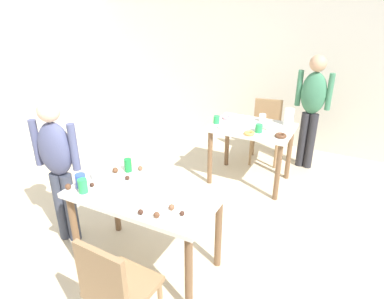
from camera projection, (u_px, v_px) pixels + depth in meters
name	position (u px, v px, depth m)	size (l,w,h in m)	color
ground_plane	(163.00, 263.00, 3.14)	(6.40, 6.40, 0.00)	beige
wall_back	(272.00, 60.00, 5.18)	(6.40, 0.10, 2.60)	beige
dining_table_near	(145.00, 204.00, 2.86)	(1.22, 0.67, 0.75)	silver
dining_table_far	(252.00, 135.00, 4.24)	(0.97, 0.69, 0.75)	silver
chair_near_table	(115.00, 287.00, 2.24)	(0.42, 0.42, 0.87)	olive
chair_far_table	(266.00, 127.00, 4.87)	(0.47, 0.47, 0.87)	olive
person_girl_near	(58.00, 162.00, 3.11)	(0.45, 0.26, 1.42)	#383D4C
person_adult_far	(312.00, 103.00, 4.49)	(0.45, 0.22, 1.53)	#28282D
mixing_bowl	(102.00, 174.00, 3.03)	(0.17, 0.17, 0.06)	white
soda_can	(128.00, 165.00, 3.12)	(0.07, 0.07, 0.12)	#198438
fork_near	(171.00, 185.00, 2.92)	(0.17, 0.02, 0.01)	silver
cup_near_0	(83.00, 186.00, 2.79)	(0.07, 0.07, 0.12)	green
cup_near_1	(81.00, 181.00, 2.87)	(0.08, 0.08, 0.12)	#3351B2
cake_ball_0	(141.00, 212.00, 2.53)	(0.04, 0.04, 0.04)	#3D2319
cake_ball_1	(68.00, 187.00, 2.85)	(0.05, 0.05, 0.05)	brown
cake_ball_2	(92.00, 185.00, 2.89)	(0.04, 0.04, 0.04)	#3D2319
cake_ball_3	(115.00, 170.00, 3.11)	(0.05, 0.05, 0.05)	brown
cake_ball_4	(182.00, 213.00, 2.52)	(0.04, 0.04, 0.04)	#3D2319
cake_ball_5	(127.00, 178.00, 2.99)	(0.04, 0.04, 0.04)	#3D2319
cake_ball_6	(157.00, 215.00, 2.49)	(0.05, 0.05, 0.05)	brown
cake_ball_7	(140.00, 168.00, 3.15)	(0.04, 0.04, 0.04)	brown
cake_ball_8	(172.00, 207.00, 2.58)	(0.05, 0.05, 0.05)	brown
pitcher_far	(289.00, 117.00, 4.18)	(0.11, 0.11, 0.20)	white
cup_far_0	(259.00, 128.00, 3.99)	(0.08, 0.08, 0.10)	green
cup_far_1	(263.00, 118.00, 4.33)	(0.08, 0.08, 0.09)	white
cup_far_2	(217.00, 120.00, 4.26)	(0.07, 0.07, 0.10)	green
donut_far_0	(269.00, 127.00, 4.10)	(0.14, 0.14, 0.04)	white
donut_far_1	(223.00, 127.00, 4.12)	(0.12, 0.12, 0.04)	white
donut_far_2	(227.00, 118.00, 4.42)	(0.12, 0.12, 0.04)	pink
donut_far_3	(281.00, 136.00, 3.87)	(0.13, 0.13, 0.04)	brown
donut_far_4	(249.00, 133.00, 3.93)	(0.13, 0.13, 0.04)	gold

